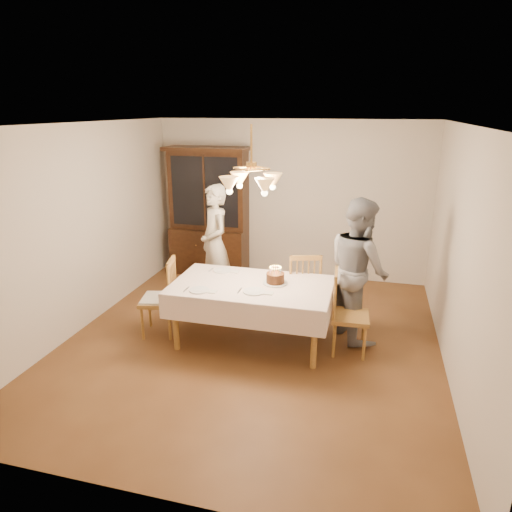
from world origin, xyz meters
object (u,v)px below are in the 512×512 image
(chair_far_side, at_px, (303,291))
(birthday_cake, at_px, (275,279))
(elderly_woman, at_px, (215,244))
(china_hutch, at_px, (209,214))
(dining_table, at_px, (252,290))

(chair_far_side, relative_size, birthday_cake, 3.33)
(birthday_cake, bearing_deg, elderly_woman, 137.57)
(china_hutch, bearing_deg, dining_table, -58.87)
(birthday_cake, bearing_deg, chair_far_side, 66.95)
(china_hutch, bearing_deg, chair_far_side, -39.72)
(china_hutch, relative_size, birthday_cake, 7.20)
(dining_table, xyz_separation_m, china_hutch, (-1.36, 2.25, 0.36))
(dining_table, xyz_separation_m, elderly_woman, (-0.86, 1.12, 0.19))
(china_hutch, relative_size, chair_far_side, 2.16)
(china_hutch, height_order, elderly_woman, china_hutch)
(birthday_cake, bearing_deg, china_hutch, 127.00)
(dining_table, height_order, birthday_cake, birthday_cake)
(dining_table, relative_size, china_hutch, 0.88)
(dining_table, bearing_deg, birthday_cake, 19.53)
(dining_table, bearing_deg, elderly_woman, 127.43)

